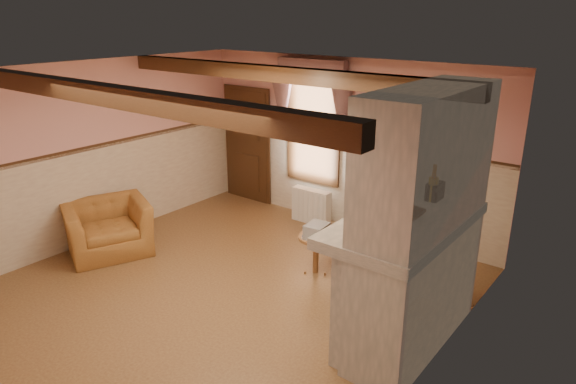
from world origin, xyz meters
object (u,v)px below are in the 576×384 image
Objects in this scene: oil_lamp at (433,189)px; side_table at (316,254)px; bowl at (407,214)px; armchair at (108,228)px; radiator at (311,206)px; mantel_clock at (435,191)px.

side_table is at bearing -179.10° from oil_lamp.
oil_lamp reaches higher than side_table.
oil_lamp reaches higher than bowl.
armchair reaches higher than side_table.
armchair is 3.33m from radiator.
mantel_clock reaches higher than radiator.
bowl is (2.68, -2.07, 1.16)m from radiator.
oil_lamp is (0.00, -0.07, 0.04)m from mantel_clock.
mantel_clock is (4.44, 1.47, 1.13)m from armchair.
bowl is (1.57, -0.62, 1.19)m from side_table.
mantel_clock reaches higher than bowl.
radiator is at bearing -8.47° from armchair.
oil_lamp is at bearing 0.90° from side_table.
bowl is at bearing -39.51° from radiator.
oil_lamp is at bearing 90.00° from bowl.
side_table is at bearing 158.43° from bowl.
oil_lamp is (2.68, -1.42, 1.26)m from radiator.
armchair is at bearing -162.42° from oil_lamp.
bowl is 0.72m from mantel_clock.
mantel_clock is at bearing -28.65° from radiator.
oil_lamp reaches higher than mantel_clock.
radiator is 3.28m from oil_lamp.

